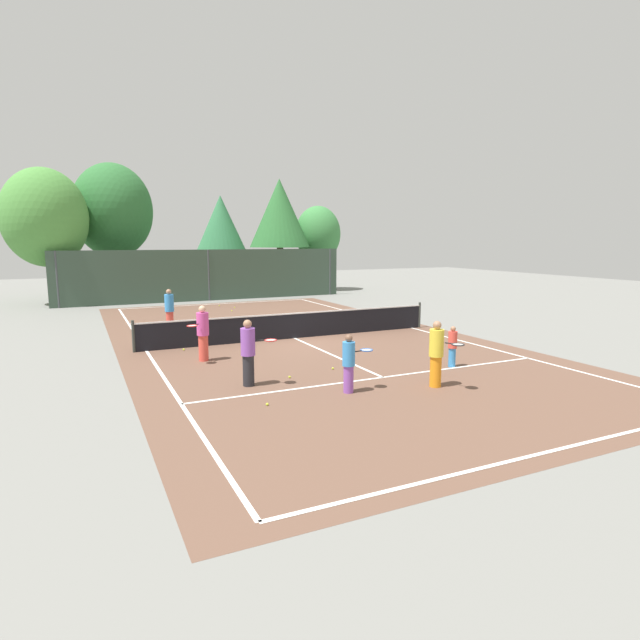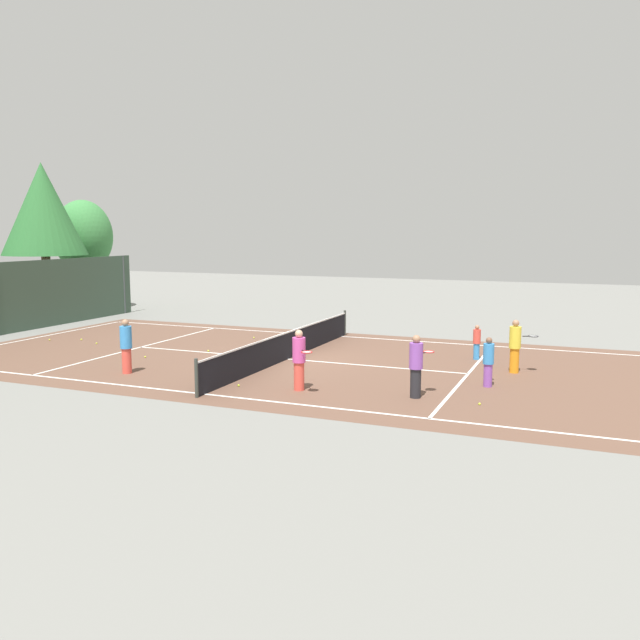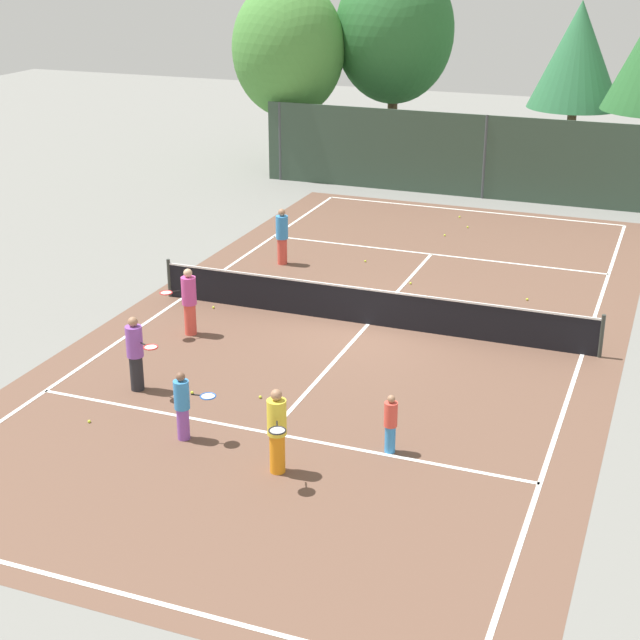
{
  "view_description": "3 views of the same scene",
  "coord_description": "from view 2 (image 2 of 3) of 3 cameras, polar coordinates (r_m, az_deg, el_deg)",
  "views": [
    {
      "loc": [
        -7.51,
        -18.16,
        3.77
      ],
      "look_at": [
        0.14,
        -2.03,
        1.0
      ],
      "focal_mm": 28.87,
      "sensor_mm": 36.0,
      "label": 1
    },
    {
      "loc": [
        -20.96,
        -9.87,
        4.58
      ],
      "look_at": [
        1.0,
        -0.84,
        1.34
      ],
      "focal_mm": 36.96,
      "sensor_mm": 36.0,
      "label": 2
    },
    {
      "loc": [
        7.29,
        -22.47,
        9.55
      ],
      "look_at": [
        -0.64,
        -1.87,
        0.73
      ],
      "focal_mm": 54.43,
      "sensor_mm": 36.0,
      "label": 3
    }
  ],
  "objects": [
    {
      "name": "tennis_ball_0",
      "position": [
        28.22,
        -5.74,
        -1.53
      ],
      "size": [
        0.07,
        0.07,
        0.07
      ],
      "primitive_type": "sphere",
      "color": "#CCE533",
      "rests_on": "ground_plane"
    },
    {
      "name": "court_surface",
      "position": [
        23.62,
        -2.81,
        -3.41
      ],
      "size": [
        13.0,
        25.0,
        0.01
      ],
      "color": "brown",
      "rests_on": "ground_plane"
    },
    {
      "name": "tennis_ball_4",
      "position": [
        29.37,
        -19.96,
        -1.6
      ],
      "size": [
        0.07,
        0.07,
        0.07
      ],
      "primitive_type": "sphere",
      "color": "#CCE533",
      "rests_on": "ground_plane"
    },
    {
      "name": "ball_crate",
      "position": [
        25.2,
        -3.42,
        -2.28
      ],
      "size": [
        0.39,
        0.34,
        0.43
      ],
      "color": "red",
      "rests_on": "ground_plane"
    },
    {
      "name": "tennis_ball_6",
      "position": [
        25.52,
        -5.67,
        -2.52
      ],
      "size": [
        0.07,
        0.07,
        0.07
      ],
      "primitive_type": "sphere",
      "color": "#CCE533",
      "rests_on": "ground_plane"
    },
    {
      "name": "player_1",
      "position": [
        18.26,
        8.33,
        -3.92
      ],
      "size": [
        0.95,
        0.62,
        1.75
      ],
      "color": "#232328",
      "rests_on": "ground_plane"
    },
    {
      "name": "player_0",
      "position": [
        22.04,
        -16.44,
        -2.15
      ],
      "size": [
        0.38,
        0.38,
        1.76
      ],
      "color": "#E54C3F",
      "rests_on": "ground_plane"
    },
    {
      "name": "tennis_ball_10",
      "position": [
        19.67,
        -7.06,
        -5.65
      ],
      "size": [
        0.07,
        0.07,
        0.07
      ],
      "primitive_type": "sphere",
      "color": "#CCE533",
      "rests_on": "ground_plane"
    },
    {
      "name": "tennis_ball_11",
      "position": [
        19.67,
        8.48,
        -5.67
      ],
      "size": [
        0.07,
        0.07,
        0.07
      ],
      "primitive_type": "sphere",
      "color": "#CCE533",
      "rests_on": "ground_plane"
    },
    {
      "name": "tennis_ball_2",
      "position": [
        26.51,
        -0.28,
        -2.1
      ],
      "size": [
        0.07,
        0.07,
        0.07
      ],
      "primitive_type": "sphere",
      "color": "#CCE533",
      "rests_on": "ground_plane"
    },
    {
      "name": "tennis_ball_9",
      "position": [
        24.67,
        -14.9,
        -3.11
      ],
      "size": [
        0.07,
        0.07,
        0.07
      ],
      "primitive_type": "sphere",
      "color": "#CCE533",
      "rests_on": "ground_plane"
    },
    {
      "name": "player_5",
      "position": [
        22.13,
        16.55,
        -2.14
      ],
      "size": [
        0.65,
        0.94,
        1.73
      ],
      "color": "orange",
      "rests_on": "ground_plane"
    },
    {
      "name": "tennis_ball_8",
      "position": [
        29.77,
        -22.38,
        -1.6
      ],
      "size": [
        0.07,
        0.07,
        0.07
      ],
      "primitive_type": "sphere",
      "color": "#CCE533",
      "rests_on": "ground_plane"
    },
    {
      "name": "tennis_net",
      "position": [
        23.52,
        -2.81,
        -2.19
      ],
      "size": [
        11.9,
        0.1,
        1.1
      ],
      "color": "#333833",
      "rests_on": "ground_plane"
    },
    {
      "name": "player_3",
      "position": [
        24.09,
        13.42,
        -1.85
      ],
      "size": [
        0.27,
        0.27,
        1.25
      ],
      "color": "#388CD8",
      "rests_on": "ground_plane"
    },
    {
      "name": "player_2",
      "position": [
        18.91,
        -1.82,
        -3.42
      ],
      "size": [
        0.83,
        0.84,
        1.76
      ],
      "color": "#E54C3F",
      "rests_on": "ground_plane"
    },
    {
      "name": "tennis_ball_1",
      "position": [
        21.19,
        8.57,
        -4.7
      ],
      "size": [
        0.07,
        0.07,
        0.07
      ],
      "primitive_type": "sphere",
      "color": "#CCE533",
      "rests_on": "ground_plane"
    },
    {
      "name": "player_4",
      "position": [
        19.98,
        14.37,
        -3.47
      ],
      "size": [
        0.9,
        0.42,
        1.48
      ],
      "color": "purple",
      "rests_on": "ground_plane"
    },
    {
      "name": "tennis_ball_5",
      "position": [
        25.37,
        -9.65,
        -2.66
      ],
      "size": [
        0.07,
        0.07,
        0.07
      ],
      "primitive_type": "sphere",
      "color": "#CCE533",
      "rests_on": "ground_plane"
    },
    {
      "name": "tree_1",
      "position": [
        38.02,
        -22.85,
        8.81
      ],
      "size": [
        4.35,
        4.35,
        8.11
      ],
      "color": "brown",
      "rests_on": "ground_plane"
    },
    {
      "name": "tennis_ball_3",
      "position": [
        28.18,
        -18.78,
        -1.92
      ],
      "size": [
        0.07,
        0.07,
        0.07
      ],
      "primitive_type": "sphere",
      "color": "#CCE533",
      "rests_on": "ground_plane"
    },
    {
      "name": "tree_0",
      "position": [
        40.46,
        -19.81,
        6.79
      ],
      "size": [
        3.44,
        3.18,
        6.31
      ],
      "color": "brown",
      "rests_on": "ground_plane"
    },
    {
      "name": "tennis_ball_7",
      "position": [
        18.0,
        13.65,
        -7.07
      ],
      "size": [
        0.07,
        0.07,
        0.07
      ],
      "primitive_type": "sphere",
      "color": "#CCE533",
      "rests_on": "ground_plane"
    },
    {
      "name": "ground_plane",
      "position": [
        23.62,
        -2.81,
        -3.41
      ],
      "size": [
        80.0,
        80.0,
        0.0
      ],
      "primitive_type": "plane",
      "color": "slate"
    }
  ]
}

